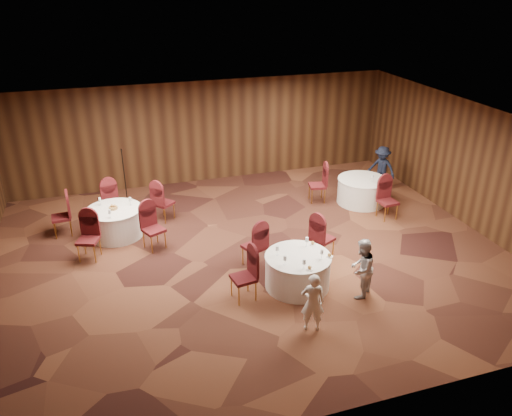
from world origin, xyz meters
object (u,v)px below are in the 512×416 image
object	(u,v)px
table_main	(298,271)
table_right	(362,191)
mic_stand	(126,187)
man_c	(381,168)
table_left	(115,222)
woman_b	(361,269)
woman_a	(313,302)

from	to	relation	value
table_main	table_right	xyz separation A→B (m)	(3.41, 3.47, -0.00)
mic_stand	man_c	xyz separation A→B (m)	(7.63, -1.36, 0.21)
table_left	man_c	size ratio (longest dim) A/B	1.02
man_c	table_main	bearing A→B (deg)	-81.93
woman_b	mic_stand	bearing A→B (deg)	-98.45
table_right	woman_a	size ratio (longest dim) A/B	1.18
mic_stand	man_c	distance (m)	7.75
man_c	table_left	bearing A→B (deg)	-120.59
woman_b	man_c	size ratio (longest dim) A/B	0.95
table_right	mic_stand	size ratio (longest dim) A/B	0.88
table_main	mic_stand	xyz separation A→B (m)	(-3.16, 5.58, 0.10)
table_left	table_right	xyz separation A→B (m)	(6.99, -0.09, -0.00)
mic_stand	man_c	size ratio (longest dim) A/B	1.18
woman_b	man_c	bearing A→B (deg)	-166.78
table_right	man_c	distance (m)	1.34
woman_a	woman_b	world-z (taller)	woman_b
woman_a	man_c	bearing A→B (deg)	-113.15
table_left	woman_b	size ratio (longest dim) A/B	1.07
table_right	woman_b	bearing A→B (deg)	-118.76
mic_stand	table_right	bearing A→B (deg)	-17.81
table_right	woman_a	xyz separation A→B (m)	(-3.68, -4.89, 0.23)
table_main	table_left	world-z (taller)	same
table_left	woman_b	distance (m)	6.36
table_right	woman_b	world-z (taller)	woman_b
table_main	man_c	world-z (taller)	man_c
table_main	table_left	xyz separation A→B (m)	(-3.59, 3.55, 0.00)
woman_a	woman_b	bearing A→B (deg)	-136.17
table_main	woman_b	bearing A→B (deg)	-33.06
table_left	man_c	xyz separation A→B (m)	(8.05, 0.66, 0.31)
woman_a	woman_b	distance (m)	1.56
table_right	table_left	bearing A→B (deg)	179.27
woman_b	man_c	xyz separation A→B (m)	(3.36, 4.94, 0.03)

